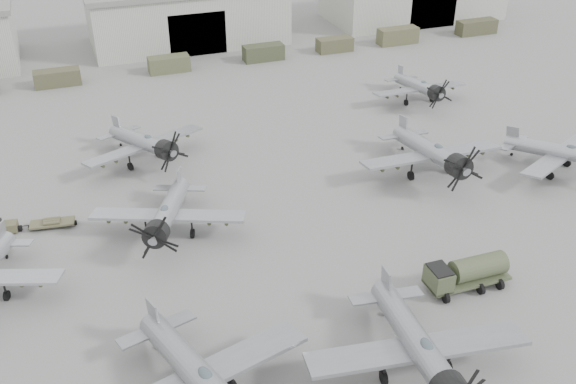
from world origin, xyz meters
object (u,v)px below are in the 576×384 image
Objects in this scene: aircraft_mid_3 at (564,153)px; aircraft_near_1 at (421,349)px; aircraft_mid_1 at (167,214)px; aircraft_far_0 at (146,143)px; fuel_tanker at (467,272)px; tug_trailer at (24,225)px; aircraft_far_1 at (421,87)px; aircraft_mid_2 at (434,153)px; aircraft_near_0 at (201,378)px.

aircraft_near_1 is at bearing -169.74° from aircraft_mid_3.
aircraft_near_1 is 1.13× the size of aircraft_mid_1.
fuel_tanker is (18.63, -27.10, -0.88)m from aircraft_far_0.
tug_trailer is (-48.62, 7.52, -1.70)m from aircraft_mid_3.
aircraft_far_0 is at bearing 116.18° from aircraft_near_1.
aircraft_mid_1 reaches higher than aircraft_far_1.
aircraft_mid_3 reaches higher than fuel_tanker.
aircraft_mid_3 is at bearing -45.10° from aircraft_far_0.
aircraft_mid_2 is 12.58m from aircraft_mid_3.
aircraft_far_0 is at bearing 125.45° from fuel_tanker.
aircraft_mid_3 is at bearing -15.29° from aircraft_mid_2.
aircraft_far_0 is at bearing -171.84° from aircraft_far_1.
aircraft_far_0 reaches higher than fuel_tanker.
aircraft_mid_3 is (12.02, -3.68, -0.37)m from aircraft_mid_2.
aircraft_mid_1 is at bearing -114.50° from aircraft_far_0.
tug_trailer is (-11.12, 5.22, -1.82)m from aircraft_mid_1.
tug_trailer is (-9.53, 23.32, -2.08)m from aircraft_near_0.
aircraft_mid_1 reaches higher than tug_trailer.
aircraft_mid_2 is 2.19× the size of tug_trailer.
aircraft_near_0 reaches higher than aircraft_mid_3.
aircraft_mid_1 reaches higher than fuel_tanker.
fuel_tanker is at bearing 48.37° from aircraft_near_1.
aircraft_mid_1 is 37.60m from aircraft_far_1.
aircraft_near_0 is 33.35m from aircraft_mid_2.
aircraft_far_1 is 34.14m from fuel_tanker.
aircraft_far_0 is 1.95× the size of tug_trailer.
aircraft_mid_1 is at bearing 70.31° from aircraft_near_0.
aircraft_mid_1 is at bearing -16.96° from tug_trailer.
aircraft_near_0 reaches higher than aircraft_far_1.
aircraft_near_1 is at bearing -38.51° from aircraft_mid_1.
aircraft_far_0 is 32.90m from fuel_tanker.
aircraft_mid_1 is 1.09× the size of aircraft_far_1.
aircraft_near_1 is at bearing -119.09° from aircraft_far_1.
fuel_tanker is (19.15, -13.80, -0.88)m from aircraft_mid_1.
tug_trailer is (-11.65, -8.08, -1.82)m from aircraft_far_0.
aircraft_near_0 is at bearing 177.65° from aircraft_mid_3.
aircraft_far_1 is (33.43, 17.21, -0.21)m from aircraft_mid_1.
aircraft_near_1 is (12.92, -2.27, -0.02)m from aircraft_near_0.
aircraft_far_0 is 14.29m from tug_trailer.
tug_trailer is (-44.55, -11.99, -1.61)m from aircraft_far_1.
aircraft_far_1 is (35.02, 35.30, -0.47)m from aircraft_near_0.
aircraft_near_1 is 10.28m from fuel_tanker.
aircraft_mid_3 is 0.94× the size of aircraft_far_0.
aircraft_mid_2 is 27.65m from aircraft_far_0.
aircraft_near_0 reaches higher than aircraft_mid_2.
aircraft_near_0 is 1.14× the size of aircraft_mid_1.
aircraft_mid_3 is 21.67m from fuel_tanker.
aircraft_mid_3 reaches higher than aircraft_far_1.
aircraft_far_1 is at bearing 23.23° from tug_trailer.
aircraft_near_1 reaches higher than aircraft_mid_1.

